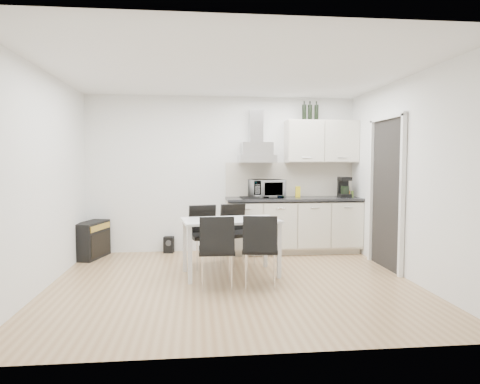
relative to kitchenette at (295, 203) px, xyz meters
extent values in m
plane|color=tan|center=(-1.19, -1.73, -0.83)|extent=(4.50, 4.50, 0.00)
cube|color=white|center=(-1.19, 0.27, 0.47)|extent=(4.50, 0.10, 2.60)
cube|color=white|center=(-1.19, -3.73, 0.47)|extent=(4.50, 0.10, 2.60)
cube|color=white|center=(-3.44, -1.73, 0.47)|extent=(0.10, 4.00, 2.60)
cube|color=white|center=(1.06, -1.73, 0.47)|extent=(0.10, 4.00, 2.60)
plane|color=white|center=(-1.19, -1.73, 1.77)|extent=(4.50, 4.50, 0.00)
cube|color=white|center=(1.02, -1.18, 0.22)|extent=(0.08, 1.04, 2.10)
cube|color=beige|center=(-0.04, 0.01, -0.78)|extent=(2.16, 0.52, 0.10)
cube|color=beige|center=(-0.04, -0.03, -0.35)|extent=(2.20, 0.60, 0.76)
cube|color=#262629|center=(-0.04, -0.04, 0.07)|extent=(2.22, 0.64, 0.04)
cube|color=beige|center=(-0.04, 0.25, 0.38)|extent=(2.20, 0.02, 0.58)
cube|color=beige|center=(0.46, 0.09, 1.02)|extent=(1.20, 0.35, 0.70)
cube|color=silver|center=(-0.64, 0.05, 0.82)|extent=(0.60, 0.46, 0.30)
cube|color=silver|center=(-0.64, 0.16, 1.27)|extent=(0.22, 0.20, 0.55)
imported|color=silver|center=(-0.49, -0.05, 0.27)|extent=(0.59, 0.39, 0.37)
cube|color=yellow|center=(0.06, 0.07, 0.18)|extent=(0.08, 0.04, 0.18)
cylinder|color=brown|center=(0.89, -0.08, 0.14)|extent=(0.04, 0.04, 0.11)
cylinder|color=#4C6626|center=(0.95, -0.08, 0.14)|extent=(0.04, 0.04, 0.11)
cylinder|color=black|center=(0.16, 0.09, 1.53)|extent=(0.07, 0.07, 0.32)
cylinder|color=black|center=(0.26, 0.09, 1.53)|extent=(0.07, 0.07, 0.32)
cylinder|color=black|center=(0.37, 0.09, 1.53)|extent=(0.07, 0.07, 0.32)
cube|color=white|center=(-1.19, -1.34, -0.10)|extent=(1.34, 0.87, 0.03)
cube|color=white|center=(-1.73, -1.72, -0.47)|extent=(0.06, 0.06, 0.72)
cube|color=white|center=(-0.58, -1.57, -0.47)|extent=(0.06, 0.06, 0.72)
cube|color=white|center=(-1.80, -1.10, -0.47)|extent=(0.06, 0.06, 0.72)
cube|color=white|center=(-0.66, -0.96, -0.47)|extent=(0.06, 0.06, 0.72)
cube|color=black|center=(-3.28, -0.10, -0.54)|extent=(0.46, 0.74, 0.57)
cube|color=gold|center=(-3.13, -0.10, -0.34)|extent=(0.17, 0.60, 0.09)
cube|color=black|center=(-2.10, 0.17, -0.70)|extent=(0.18, 0.16, 0.27)
camera|label=1|loc=(-1.65, -6.95, 0.68)|focal=32.00mm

